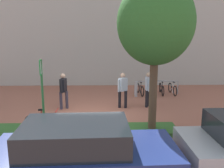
# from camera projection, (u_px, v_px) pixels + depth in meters

# --- Properties ---
(ground_plane) EXTENTS (60.00, 60.00, 0.00)m
(ground_plane) POSITION_uv_depth(u_px,v_px,m) (91.00, 117.00, 10.34)
(ground_plane) COLOR #9E5B47
(building_facade) EXTENTS (28.00, 1.20, 10.00)m
(building_facade) POSITION_uv_depth(u_px,v_px,m) (96.00, 13.00, 16.33)
(building_facade) COLOR #B2ADA3
(building_facade) RESTS_ON ground
(planter_strip) EXTENTS (7.00, 1.10, 0.16)m
(planter_strip) POSITION_uv_depth(u_px,v_px,m) (81.00, 130.00, 8.68)
(planter_strip) COLOR #336028
(planter_strip) RESTS_ON ground
(tree_sidewalk) EXTENTS (2.60, 2.60, 5.33)m
(tree_sidewalk) POSITION_uv_depth(u_px,v_px,m) (156.00, 23.00, 7.94)
(tree_sidewalk) COLOR brown
(tree_sidewalk) RESTS_ON ground
(parking_sign_post) EXTENTS (0.08, 0.36, 2.68)m
(parking_sign_post) POSITION_uv_depth(u_px,v_px,m) (42.00, 86.00, 8.31)
(parking_sign_post) COLOR #2D7238
(parking_sign_post) RESTS_ON ground
(bike_at_sign) EXTENTS (1.68, 0.42, 0.86)m
(bike_at_sign) POSITION_uv_depth(u_px,v_px,m) (47.00, 122.00, 8.71)
(bike_at_sign) COLOR black
(bike_at_sign) RESTS_ON ground
(bike_rack_cluster) EXTENTS (2.66, 1.65, 0.83)m
(bike_rack_cluster) POSITION_uv_depth(u_px,v_px,m) (156.00, 89.00, 14.16)
(bike_rack_cluster) COLOR #99999E
(bike_rack_cluster) RESTS_ON ground
(bollard_steel) EXTENTS (0.16, 0.16, 0.90)m
(bollard_steel) POSITION_uv_depth(u_px,v_px,m) (136.00, 89.00, 13.61)
(bollard_steel) COLOR #ADADB2
(bollard_steel) RESTS_ON ground
(person_shirt_white) EXTENTS (0.29, 0.61, 1.72)m
(person_shirt_white) POSITION_uv_depth(u_px,v_px,m) (148.00, 87.00, 11.59)
(person_shirt_white) COLOR black
(person_shirt_white) RESTS_ON ground
(person_suited_dark) EXTENTS (0.39, 0.60, 1.72)m
(person_suited_dark) POSITION_uv_depth(u_px,v_px,m) (63.00, 89.00, 11.26)
(person_suited_dark) COLOR #383342
(person_suited_dark) RESTS_ON ground
(person_shirt_blue) EXTENTS (0.50, 0.44, 1.72)m
(person_shirt_blue) POSITION_uv_depth(u_px,v_px,m) (123.00, 88.00, 11.41)
(person_shirt_blue) COLOR black
(person_shirt_blue) RESTS_ON ground
(car_navy_sedan) EXTENTS (4.37, 2.16, 1.54)m
(car_navy_sedan) POSITION_uv_depth(u_px,v_px,m) (82.00, 155.00, 5.50)
(car_navy_sedan) COLOR navy
(car_navy_sedan) RESTS_ON ground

